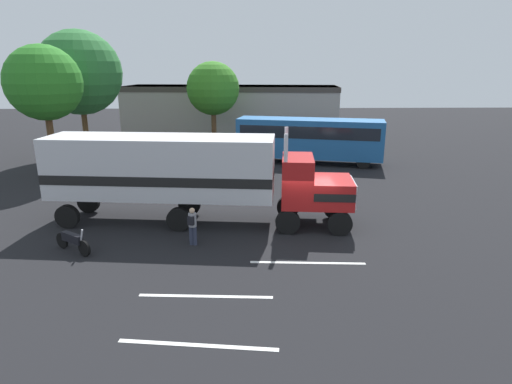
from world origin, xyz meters
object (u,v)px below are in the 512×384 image
object	(u,v)px
person_bystander	(192,225)
parked_bus	(309,137)
tree_center	(213,89)
semi_truck	(185,171)
tree_left	(79,73)
parked_car	(142,175)
motorcycle	(73,241)
tree_right	(44,83)

from	to	relation	value
person_bystander	parked_bus	bearing A→B (deg)	65.52
person_bystander	tree_center	bearing A→B (deg)	91.29
semi_truck	tree_left	xyz separation A→B (m)	(-10.13, 15.83, 4.22)
semi_truck	parked_car	world-z (taller)	semi_truck
tree_left	parked_car	bearing A→B (deg)	-55.12
motorcycle	person_bystander	bearing A→B (deg)	7.08
motorcycle	semi_truck	bearing A→B (deg)	38.58
parked_bus	tree_center	distance (m)	10.19
semi_truck	tree_left	size ratio (longest dim) A/B	1.43
person_bystander	tree_left	distance (m)	22.22
tree_left	tree_right	size ratio (longest dim) A/B	1.16
semi_truck	tree_left	bearing A→B (deg)	122.62
motorcycle	tree_left	world-z (taller)	tree_left
motorcycle	tree_center	xyz separation A→B (m)	(4.28, 22.24, 4.88)
tree_center	tree_right	bearing A→B (deg)	-136.69
tree_left	tree_center	size ratio (longest dim) A/B	1.30
parked_bus	tree_left	size ratio (longest dim) A/B	1.13
semi_truck	motorcycle	size ratio (longest dim) A/B	8.01
person_bystander	tree_right	distance (m)	16.94
parked_car	tree_center	distance (m)	13.81
parked_car	tree_left	distance (m)	12.92
parked_bus	tree_center	world-z (taller)	tree_center
parked_bus	person_bystander	bearing A→B (deg)	-114.48
motorcycle	tree_right	xyz separation A→B (m)	(-5.92, 12.63, 5.71)
person_bystander	parked_car	bearing A→B (deg)	114.46
semi_truck	motorcycle	world-z (taller)	semi_truck
motorcycle	tree_center	distance (m)	23.17
person_bystander	tree_right	size ratio (longest dim) A/B	0.19
parked_car	motorcycle	world-z (taller)	parked_car
tree_left	tree_right	xyz separation A→B (m)	(0.04, -6.52, -0.55)
tree_right	tree_center	bearing A→B (deg)	43.31
parked_bus	tree_left	distance (m)	18.73
tree_left	person_bystander	bearing A→B (deg)	-59.98
semi_truck	parked_car	distance (m)	7.53
motorcycle	tree_right	distance (m)	15.07
tree_left	tree_center	bearing A→B (deg)	16.80
semi_truck	parked_bus	bearing A→B (deg)	59.22
parked_car	tree_right	distance (m)	8.94
semi_truck	parked_car	xyz separation A→B (m)	(-3.56, 6.41, -1.72)
parked_car	tree_left	xyz separation A→B (m)	(-6.56, 9.42, 5.93)
person_bystander	motorcycle	xyz separation A→B (m)	(-4.76, -0.59, -0.41)
parked_bus	motorcycle	distance (m)	20.37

